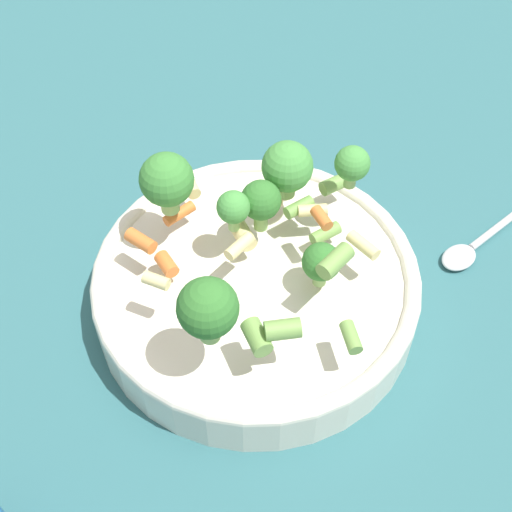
{
  "coord_description": "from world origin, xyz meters",
  "views": [
    {
      "loc": [
        0.22,
        -0.28,
        0.5
      ],
      "look_at": [
        0.0,
        0.0,
        0.07
      ],
      "focal_mm": 50.0,
      "sensor_mm": 36.0,
      "label": 1
    }
  ],
  "objects": [
    {
      "name": "ground_plane",
      "position": [
        0.0,
        0.0,
        0.0
      ],
      "size": [
        3.0,
        3.0,
        0.0
      ],
      "primitive_type": "plane",
      "color": "#2D6066"
    },
    {
      "name": "pasta_salad",
      "position": [
        -0.01,
        0.01,
        0.1
      ],
      "size": [
        0.22,
        0.23,
        0.09
      ],
      "color": "#8CB766",
      "rests_on": "bowl"
    },
    {
      "name": "spoon",
      "position": [
        0.12,
        0.19,
        0.01
      ],
      "size": [
        0.05,
        0.18,
        0.01
      ],
      "rotation": [
        0.0,
        0.0,
        10.78
      ],
      "color": "silver",
      "rests_on": "ground_plane"
    },
    {
      "name": "bowl",
      "position": [
        0.0,
        0.0,
        0.03
      ],
      "size": [
        0.27,
        0.27,
        0.05
      ],
      "color": "silver",
      "rests_on": "ground_plane"
    }
  ]
}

